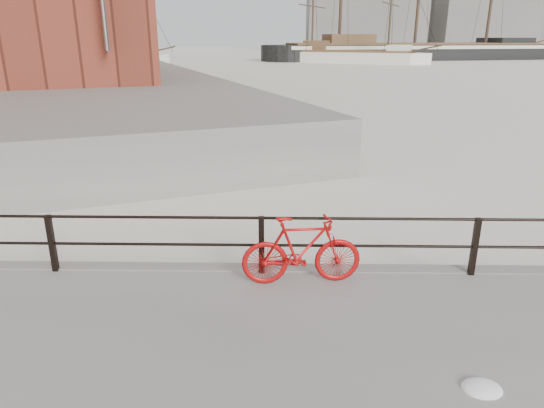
% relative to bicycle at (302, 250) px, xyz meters
% --- Properties ---
extents(ground, '(400.00, 400.00, 0.00)m').
position_rel_bicycle_xyz_m(ground, '(2.85, 0.49, -0.92)').
color(ground, white).
rests_on(ground, ground).
extents(far_quay, '(78.44, 148.07, 1.80)m').
position_rel_bicycle_xyz_m(far_quay, '(-37.15, 72.49, -0.02)').
color(far_quay, gray).
rests_on(far_quay, ground).
extents(guardrail, '(28.00, 0.10, 1.00)m').
position_rel_bicycle_xyz_m(guardrail, '(2.85, 0.34, -0.07)').
color(guardrail, black).
rests_on(guardrail, promenade).
extents(bicycle, '(1.91, 0.48, 1.14)m').
position_rel_bicycle_xyz_m(bicycle, '(0.00, 0.00, 0.00)').
color(bicycle, '#AD0B0B').
rests_on(bicycle, promenade).
extents(barque_black, '(67.81, 35.09, 36.29)m').
position_rel_bicycle_xyz_m(barque_black, '(24.24, 87.99, -0.92)').
color(barque_black, black).
rests_on(barque_black, ground).
extents(schooner_mid, '(31.06, 22.84, 20.61)m').
position_rel_bicycle_xyz_m(schooner_mid, '(10.72, 77.51, -0.92)').
color(schooner_mid, silver).
rests_on(schooner_mid, ground).
extents(schooner_left, '(28.08, 21.46, 19.30)m').
position_rel_bicycle_xyz_m(schooner_left, '(-28.87, 66.09, -0.92)').
color(schooner_left, silver).
rests_on(schooner_left, ground).
extents(workboat_near, '(12.41, 6.10, 7.00)m').
position_rel_bicycle_xyz_m(workboat_near, '(-20.78, 31.17, -0.92)').
color(workboat_near, black).
rests_on(workboat_near, ground).
extents(industrial_west, '(32.00, 18.00, 18.00)m').
position_rel_bicycle_xyz_m(industrial_west, '(22.85, 140.49, 8.08)').
color(industrial_west, gray).
rests_on(industrial_west, ground).
extents(industrial_mid, '(26.00, 20.00, 24.00)m').
position_rel_bicycle_xyz_m(industrial_mid, '(57.85, 145.49, 11.08)').
color(industrial_mid, gray).
rests_on(industrial_mid, ground).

